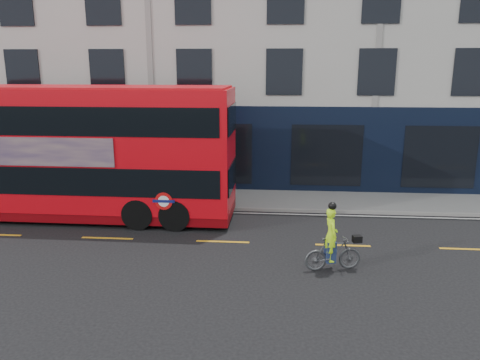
# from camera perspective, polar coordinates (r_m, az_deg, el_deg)

# --- Properties ---
(ground) EXTENTS (120.00, 120.00, 0.00)m
(ground) POSITION_cam_1_polar(r_m,az_deg,el_deg) (15.55, -17.79, -8.74)
(ground) COLOR black
(ground) RESTS_ON ground
(pavement) EXTENTS (60.00, 3.00, 0.12)m
(pavement) POSITION_cam_1_polar(r_m,az_deg,el_deg) (21.33, -11.25, -2.04)
(pavement) COLOR gray
(pavement) RESTS_ON ground
(kerb) EXTENTS (60.00, 0.12, 0.13)m
(kerb) POSITION_cam_1_polar(r_m,az_deg,el_deg) (19.95, -12.41, -3.19)
(kerb) COLOR gray
(kerb) RESTS_ON ground
(building_terrace) EXTENTS (50.00, 10.07, 15.00)m
(building_terrace) POSITION_cam_1_polar(r_m,az_deg,el_deg) (26.84, -8.13, 17.32)
(building_terrace) COLOR #B6B2AB
(building_terrace) RESTS_ON ground
(road_edge_line) EXTENTS (58.00, 0.10, 0.01)m
(road_edge_line) POSITION_cam_1_polar(r_m,az_deg,el_deg) (19.70, -12.65, -3.61)
(road_edge_line) COLOR silver
(road_edge_line) RESTS_ON ground
(lane_dashes) EXTENTS (58.00, 0.12, 0.01)m
(lane_dashes) POSITION_cam_1_polar(r_m,az_deg,el_deg) (16.84, -15.86, -6.83)
(lane_dashes) COLOR #C48917
(lane_dashes) RESTS_ON ground
(bus) EXTENTS (12.54, 2.99, 5.04)m
(bus) POSITION_cam_1_polar(r_m,az_deg,el_deg) (19.02, -19.88, 3.29)
(bus) COLOR red
(bus) RESTS_ON ground
(cyclist) EXTENTS (1.72, 0.82, 2.06)m
(cyclist) POSITION_cam_1_polar(r_m,az_deg,el_deg) (13.83, 11.21, -8.10)
(cyclist) COLOR #494B4E
(cyclist) RESTS_ON ground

